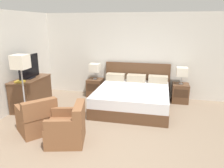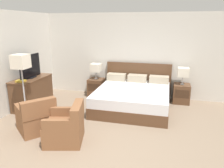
{
  "view_description": "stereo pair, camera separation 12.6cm",
  "coord_description": "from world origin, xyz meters",
  "px_view_note": "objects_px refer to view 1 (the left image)",
  "views": [
    {
      "loc": [
        1.06,
        -3.24,
        2.19
      ],
      "look_at": [
        -0.11,
        1.81,
        0.75
      ],
      "focal_mm": 35.0,
      "sensor_mm": 36.0,
      "label": 1
    },
    {
      "loc": [
        1.18,
        -3.21,
        2.19
      ],
      "look_at": [
        -0.11,
        1.81,
        0.75
      ],
      "focal_mm": 35.0,
      "sensor_mm": 36.0,
      "label": 2
    }
  ],
  "objects_px": {
    "tv": "(29,67)",
    "table_lamp_left": "(95,68)",
    "nightstand_right": "(180,93)",
    "dresser": "(31,93)",
    "armchair_by_window": "(37,119)",
    "floor_lamp": "(21,67)",
    "nightstand_left": "(95,87)",
    "book_red_cover": "(20,81)",
    "bed": "(133,97)",
    "armchair_companion": "(68,128)",
    "table_lamp_right": "(182,72)"
  },
  "relations": [
    {
      "from": "nightstand_left",
      "to": "table_lamp_right",
      "type": "height_order",
      "value": "table_lamp_right"
    },
    {
      "from": "nightstand_right",
      "to": "armchair_companion",
      "type": "distance_m",
      "value": 3.56
    },
    {
      "from": "nightstand_right",
      "to": "dresser",
      "type": "relative_size",
      "value": 0.44
    },
    {
      "from": "book_red_cover",
      "to": "armchair_by_window",
      "type": "height_order",
      "value": "book_red_cover"
    },
    {
      "from": "nightstand_right",
      "to": "dresser",
      "type": "xyz_separation_m",
      "value": [
        -3.9,
        -1.34,
        0.15
      ]
    },
    {
      "from": "nightstand_right",
      "to": "armchair_companion",
      "type": "height_order",
      "value": "armchair_companion"
    },
    {
      "from": "table_lamp_right",
      "to": "table_lamp_left",
      "type": "bearing_deg",
      "value": 180.0
    },
    {
      "from": "nightstand_left",
      "to": "floor_lamp",
      "type": "xyz_separation_m",
      "value": [
        -0.98,
        -2.18,
        1.02
      ]
    },
    {
      "from": "nightstand_left",
      "to": "book_red_cover",
      "type": "bearing_deg",
      "value": -127.91
    },
    {
      "from": "table_lamp_left",
      "to": "armchair_companion",
      "type": "xyz_separation_m",
      "value": [
        0.33,
        -2.78,
        -0.6
      ]
    },
    {
      "from": "table_lamp_right",
      "to": "nightstand_left",
      "type": "bearing_deg",
      "value": -179.97
    },
    {
      "from": "tv",
      "to": "floor_lamp",
      "type": "bearing_deg",
      "value": -66.17
    },
    {
      "from": "table_lamp_left",
      "to": "armchair_by_window",
      "type": "distance_m",
      "value": 2.67
    },
    {
      "from": "nightstand_right",
      "to": "floor_lamp",
      "type": "xyz_separation_m",
      "value": [
        -3.53,
        -2.18,
        1.02
      ]
    },
    {
      "from": "book_red_cover",
      "to": "nightstand_right",
      "type": "bearing_deg",
      "value": 24.11
    },
    {
      "from": "armchair_by_window",
      "to": "floor_lamp",
      "type": "bearing_deg",
      "value": 144.16
    },
    {
      "from": "armchair_by_window",
      "to": "table_lamp_right",
      "type": "bearing_deg",
      "value": 40.43
    },
    {
      "from": "nightstand_left",
      "to": "nightstand_right",
      "type": "distance_m",
      "value": 2.55
    },
    {
      "from": "nightstand_right",
      "to": "armchair_by_window",
      "type": "height_order",
      "value": "armchair_by_window"
    },
    {
      "from": "nightstand_right",
      "to": "armchair_by_window",
      "type": "xyz_separation_m",
      "value": [
        -3.0,
        -2.56,
        0.02
      ]
    },
    {
      "from": "dresser",
      "to": "floor_lamp",
      "type": "height_order",
      "value": "floor_lamp"
    },
    {
      "from": "nightstand_left",
      "to": "tv",
      "type": "relative_size",
      "value": 0.64
    },
    {
      "from": "nightstand_right",
      "to": "table_lamp_left",
      "type": "xyz_separation_m",
      "value": [
        -2.55,
        0.0,
        0.62
      ]
    },
    {
      "from": "nightstand_left",
      "to": "floor_lamp",
      "type": "relative_size",
      "value": 0.35
    },
    {
      "from": "bed",
      "to": "dresser",
      "type": "relative_size",
      "value": 1.67
    },
    {
      "from": "tv",
      "to": "table_lamp_left",
      "type": "bearing_deg",
      "value": 44.54
    },
    {
      "from": "dresser",
      "to": "armchair_companion",
      "type": "distance_m",
      "value": 2.22
    },
    {
      "from": "table_lamp_right",
      "to": "tv",
      "type": "relative_size",
      "value": 0.57
    },
    {
      "from": "dresser",
      "to": "book_red_cover",
      "type": "relative_size",
      "value": 6.0
    },
    {
      "from": "tv",
      "to": "armchair_companion",
      "type": "relative_size",
      "value": 1.0
    },
    {
      "from": "table_lamp_right",
      "to": "armchair_companion",
      "type": "xyz_separation_m",
      "value": [
        -2.22,
        -2.78,
        -0.6
      ]
    },
    {
      "from": "table_lamp_left",
      "to": "book_red_cover",
      "type": "relative_size",
      "value": 2.34
    },
    {
      "from": "book_red_cover",
      "to": "floor_lamp",
      "type": "distance_m",
      "value": 0.74
    },
    {
      "from": "nightstand_left",
      "to": "nightstand_right",
      "type": "bearing_deg",
      "value": 0.0
    },
    {
      "from": "bed",
      "to": "floor_lamp",
      "type": "relative_size",
      "value": 1.32
    },
    {
      "from": "dresser",
      "to": "nightstand_right",
      "type": "bearing_deg",
      "value": 18.97
    },
    {
      "from": "bed",
      "to": "table_lamp_left",
      "type": "xyz_separation_m",
      "value": [
        -1.27,
        0.71,
        0.6
      ]
    },
    {
      "from": "tv",
      "to": "nightstand_left",
      "type": "bearing_deg",
      "value": 44.5
    },
    {
      "from": "dresser",
      "to": "armchair_by_window",
      "type": "height_order",
      "value": "dresser"
    },
    {
      "from": "bed",
      "to": "dresser",
      "type": "bearing_deg",
      "value": -166.45
    },
    {
      "from": "nightstand_right",
      "to": "armchair_by_window",
      "type": "bearing_deg",
      "value": -139.58
    },
    {
      "from": "floor_lamp",
      "to": "nightstand_right",
      "type": "bearing_deg",
      "value": 31.66
    },
    {
      "from": "bed",
      "to": "floor_lamp",
      "type": "bearing_deg",
      "value": -146.93
    },
    {
      "from": "table_lamp_left",
      "to": "table_lamp_right",
      "type": "xyz_separation_m",
      "value": [
        2.55,
        0.0,
        0.0
      ]
    },
    {
      "from": "bed",
      "to": "dresser",
      "type": "height_order",
      "value": "bed"
    },
    {
      "from": "nightstand_left",
      "to": "armchair_by_window",
      "type": "height_order",
      "value": "armchair_by_window"
    },
    {
      "from": "table_lamp_left",
      "to": "tv",
      "type": "bearing_deg",
      "value": -135.46
    },
    {
      "from": "nightstand_right",
      "to": "dresser",
      "type": "distance_m",
      "value": 4.13
    },
    {
      "from": "tv",
      "to": "book_red_cover",
      "type": "xyz_separation_m",
      "value": [
        -0.01,
        -0.42,
        -0.28
      ]
    },
    {
      "from": "table_lamp_right",
      "to": "nightstand_right",
      "type": "bearing_deg",
      "value": -90.0
    }
  ]
}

